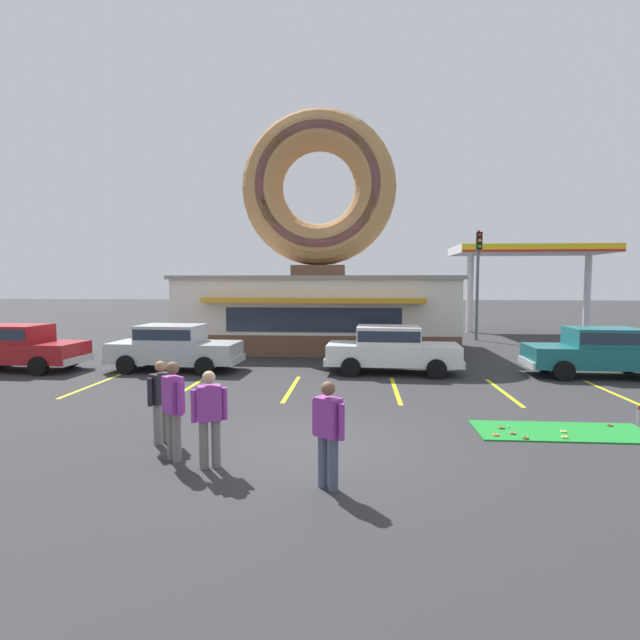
{
  "coord_description": "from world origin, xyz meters",
  "views": [
    {
      "loc": [
        0.81,
        -9.19,
        3.07
      ],
      "look_at": [
        -0.27,
        5.0,
        2.0
      ],
      "focal_mm": 28.0,
      "sensor_mm": 36.0,
      "label": 1
    }
  ],
  "objects_px": {
    "trash_bin": "(159,344)",
    "traffic_light_pole": "(478,270)",
    "pedestrian_clipboard_woman": "(161,398)",
    "putting_flag_pin": "(639,412)",
    "pedestrian_hooded_kid": "(328,430)",
    "car_silver": "(174,346)",
    "car_white": "(391,348)",
    "car_red": "(17,346)",
    "pedestrian_leather_jacket_man": "(209,415)",
    "car_teal": "(600,350)",
    "golf_ball": "(508,426)",
    "pedestrian_blue_sweater_man": "(173,406)"
  },
  "relations": [
    {
      "from": "trash_bin",
      "to": "traffic_light_pole",
      "type": "height_order",
      "value": "traffic_light_pole"
    },
    {
      "from": "traffic_light_pole",
      "to": "pedestrian_clipboard_woman",
      "type": "bearing_deg",
      "value": -119.38
    },
    {
      "from": "putting_flag_pin",
      "to": "traffic_light_pole",
      "type": "relative_size",
      "value": 0.09
    },
    {
      "from": "pedestrian_clipboard_woman",
      "to": "trash_bin",
      "type": "relative_size",
      "value": 1.63
    },
    {
      "from": "pedestrian_hooded_kid",
      "to": "pedestrian_clipboard_woman",
      "type": "xyz_separation_m",
      "value": [
        -3.3,
        1.87,
        -0.02
      ]
    },
    {
      "from": "car_silver",
      "to": "trash_bin",
      "type": "distance_m",
      "value": 3.89
    },
    {
      "from": "car_white",
      "to": "pedestrian_clipboard_woman",
      "type": "xyz_separation_m",
      "value": [
        -4.87,
        -7.79,
        0.0
      ]
    },
    {
      "from": "putting_flag_pin",
      "to": "pedestrian_hooded_kid",
      "type": "xyz_separation_m",
      "value": [
        -6.15,
        -3.19,
        0.46
      ]
    },
    {
      "from": "car_silver",
      "to": "car_red",
      "type": "bearing_deg",
      "value": -176.01
    },
    {
      "from": "putting_flag_pin",
      "to": "pedestrian_leather_jacket_man",
      "type": "xyz_separation_m",
      "value": [
        -8.15,
        -2.51,
        0.46
      ]
    },
    {
      "from": "car_teal",
      "to": "pedestrian_leather_jacket_man",
      "type": "xyz_separation_m",
      "value": [
        -10.3,
        -8.86,
        0.03
      ]
    },
    {
      "from": "golf_ball",
      "to": "pedestrian_leather_jacket_man",
      "type": "relative_size",
      "value": 0.03
    },
    {
      "from": "putting_flag_pin",
      "to": "trash_bin",
      "type": "bearing_deg",
      "value": 145.12
    },
    {
      "from": "putting_flag_pin",
      "to": "pedestrian_clipboard_woman",
      "type": "xyz_separation_m",
      "value": [
        -9.45,
        -1.32,
        0.44
      ]
    },
    {
      "from": "trash_bin",
      "to": "car_red",
      "type": "bearing_deg",
      "value": -133.6
    },
    {
      "from": "pedestrian_blue_sweater_man",
      "to": "traffic_light_pole",
      "type": "distance_m",
      "value": 21.15
    },
    {
      "from": "car_white",
      "to": "pedestrian_hooded_kid",
      "type": "bearing_deg",
      "value": -99.21
    },
    {
      "from": "putting_flag_pin",
      "to": "pedestrian_blue_sweater_man",
      "type": "height_order",
      "value": "pedestrian_blue_sweater_man"
    },
    {
      "from": "car_silver",
      "to": "trash_bin",
      "type": "height_order",
      "value": "car_silver"
    },
    {
      "from": "trash_bin",
      "to": "traffic_light_pole",
      "type": "distance_m",
      "value": 16.4
    },
    {
      "from": "car_red",
      "to": "pedestrian_hooded_kid",
      "type": "relative_size",
      "value": 2.86
    },
    {
      "from": "car_silver",
      "to": "pedestrian_hooded_kid",
      "type": "xyz_separation_m",
      "value": [
        5.97,
        -9.61,
        0.02
      ]
    },
    {
      "from": "pedestrian_blue_sweater_man",
      "to": "traffic_light_pole",
      "type": "height_order",
      "value": "traffic_light_pole"
    },
    {
      "from": "pedestrian_blue_sweater_man",
      "to": "pedestrian_clipboard_woman",
      "type": "distance_m",
      "value": 1.06
    },
    {
      "from": "traffic_light_pole",
      "to": "car_silver",
      "type": "bearing_deg",
      "value": -141.55
    },
    {
      "from": "pedestrian_leather_jacket_man",
      "to": "pedestrian_clipboard_woman",
      "type": "xyz_separation_m",
      "value": [
        -1.3,
        1.19,
        -0.02
      ]
    },
    {
      "from": "car_white",
      "to": "traffic_light_pole",
      "type": "bearing_deg",
      "value": 62.74
    },
    {
      "from": "pedestrian_blue_sweater_man",
      "to": "pedestrian_clipboard_woman",
      "type": "relative_size",
      "value": 1.08
    },
    {
      "from": "pedestrian_clipboard_woman",
      "to": "golf_ball",
      "type": "bearing_deg",
      "value": 11.84
    },
    {
      "from": "car_silver",
      "to": "traffic_light_pole",
      "type": "distance_m",
      "value": 16.47
    },
    {
      "from": "car_red",
      "to": "car_white",
      "type": "bearing_deg",
      "value": 1.93
    },
    {
      "from": "car_red",
      "to": "car_silver",
      "type": "distance_m",
      "value": 5.49
    },
    {
      "from": "pedestrian_blue_sweater_man",
      "to": "pedestrian_hooded_kid",
      "type": "height_order",
      "value": "pedestrian_blue_sweater_man"
    },
    {
      "from": "putting_flag_pin",
      "to": "pedestrian_clipboard_woman",
      "type": "distance_m",
      "value": 9.55
    },
    {
      "from": "pedestrian_blue_sweater_man",
      "to": "pedestrian_leather_jacket_man",
      "type": "xyz_separation_m",
      "value": [
        0.72,
        -0.3,
        -0.06
      ]
    },
    {
      "from": "putting_flag_pin",
      "to": "golf_ball",
      "type": "bearing_deg",
      "value": 177.12
    },
    {
      "from": "putting_flag_pin",
      "to": "pedestrian_clipboard_woman",
      "type": "height_order",
      "value": "pedestrian_clipboard_woman"
    },
    {
      "from": "pedestrian_hooded_kid",
      "to": "golf_ball",
      "type": "bearing_deg",
      "value": 42.68
    },
    {
      "from": "car_silver",
      "to": "traffic_light_pole",
      "type": "bearing_deg",
      "value": 38.45
    },
    {
      "from": "traffic_light_pole",
      "to": "pedestrian_blue_sweater_man",
      "type": "bearing_deg",
      "value": -116.82
    },
    {
      "from": "pedestrian_leather_jacket_man",
      "to": "pedestrian_clipboard_woman",
      "type": "distance_m",
      "value": 1.76
    },
    {
      "from": "pedestrian_blue_sweater_man",
      "to": "car_silver",
      "type": "bearing_deg",
      "value": 110.61
    },
    {
      "from": "pedestrian_clipboard_woman",
      "to": "pedestrian_blue_sweater_man",
      "type": "bearing_deg",
      "value": -57.11
    },
    {
      "from": "car_teal",
      "to": "pedestrian_hooded_kid",
      "type": "bearing_deg",
      "value": -131.03
    },
    {
      "from": "car_teal",
      "to": "putting_flag_pin",
      "type": "bearing_deg",
      "value": -108.72
    },
    {
      "from": "car_silver",
      "to": "pedestrian_leather_jacket_man",
      "type": "relative_size",
      "value": 2.85
    },
    {
      "from": "traffic_light_pole",
      "to": "car_teal",
      "type": "bearing_deg",
      "value": -81.22
    },
    {
      "from": "putting_flag_pin",
      "to": "traffic_light_pole",
      "type": "distance_m",
      "value": 16.83
    },
    {
      "from": "pedestrian_blue_sweater_man",
      "to": "trash_bin",
      "type": "bearing_deg",
      "value": 113.26
    },
    {
      "from": "golf_ball",
      "to": "pedestrian_leather_jacket_man",
      "type": "distance_m",
      "value": 6.25
    }
  ]
}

